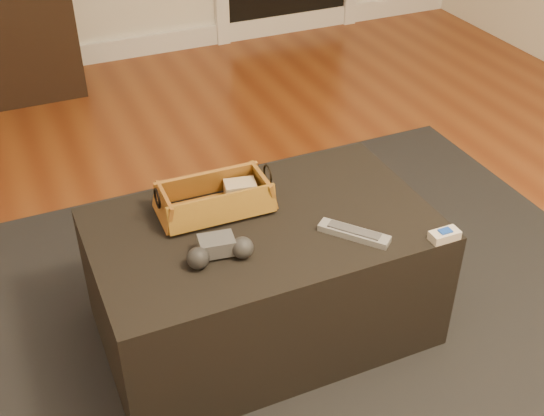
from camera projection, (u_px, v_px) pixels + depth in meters
name	position (u px, v px, depth m)	size (l,w,h in m)	color
floor	(275.00, 407.00, 1.98)	(5.00, 5.50, 0.01)	brown
baseboard	(86.00, 54.00, 4.00)	(5.00, 0.04, 0.12)	white
area_rug	(270.00, 338.00, 2.19)	(2.60, 2.00, 0.01)	black
ottoman	(263.00, 278.00, 2.10)	(1.00, 0.60, 0.42)	black
tv_remote	(211.00, 208.00, 2.01)	(0.18, 0.04, 0.02)	black
cloth_bundle	(240.00, 190.00, 2.06)	(0.09, 0.06, 0.05)	#C7AF8A
wicker_basket	(215.00, 200.00, 2.01)	(0.35, 0.19, 0.12)	#B16B28
game_controller	(219.00, 250.00, 1.83)	(0.19, 0.11, 0.06)	#434347
silver_remote	(354.00, 233.00, 1.93)	(0.17, 0.19, 0.02)	gray
cream_gadget	(445.00, 235.00, 1.91)	(0.09, 0.04, 0.03)	beige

